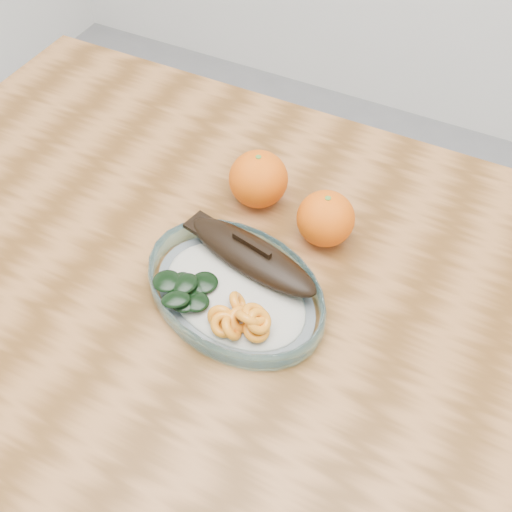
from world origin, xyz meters
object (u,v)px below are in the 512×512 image
Objects in this scene: dining_table at (243,334)px; orange_left at (258,179)px; plated_meal at (235,288)px; orange_right at (326,219)px.

orange_left is at bearing 109.44° from dining_table.
dining_table is at bearing 89.66° from plated_meal.
plated_meal is at bearing -113.05° from orange_right.
orange_left is 1.07× the size of orange_right.
dining_table is 14.13× the size of orange_left.
dining_table is at bearing -113.56° from orange_right.
plated_meal reaches higher than dining_table.
orange_right reaches higher than plated_meal.
dining_table is 15.16× the size of orange_right.
orange_right is (0.06, 0.15, 0.02)m from plated_meal.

